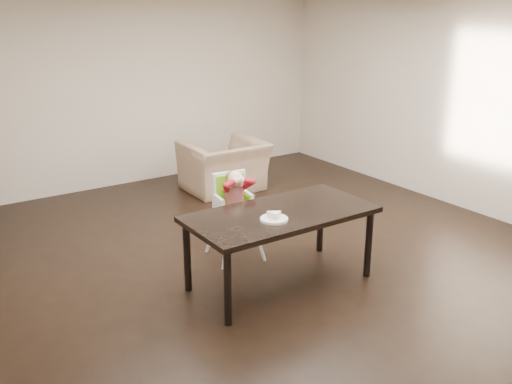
% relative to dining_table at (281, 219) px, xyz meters
% --- Properties ---
extents(ground, '(7.00, 7.00, 0.00)m').
position_rel_dining_table_xyz_m(ground, '(0.32, 0.44, -0.67)').
color(ground, black).
rests_on(ground, ground).
extents(room_walls, '(6.02, 7.02, 2.71)m').
position_rel_dining_table_xyz_m(room_walls, '(0.32, 0.44, 1.18)').
color(room_walls, beige).
rests_on(room_walls, ground).
extents(dining_table, '(1.80, 0.90, 0.75)m').
position_rel_dining_table_xyz_m(dining_table, '(0.00, 0.00, 0.00)').
color(dining_table, black).
rests_on(dining_table, ground).
extents(high_chair, '(0.46, 0.46, 0.98)m').
position_rel_dining_table_xyz_m(high_chair, '(-0.04, 0.79, 0.02)').
color(high_chair, white).
rests_on(high_chair, ground).
extents(plate, '(0.30, 0.30, 0.07)m').
position_rel_dining_table_xyz_m(plate, '(-0.18, -0.14, 0.10)').
color(plate, white).
rests_on(plate, dining_table).
extents(armchair, '(1.12, 0.73, 0.97)m').
position_rel_dining_table_xyz_m(armchair, '(1.05, 2.82, -0.18)').
color(armchair, tan).
rests_on(armchair, ground).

